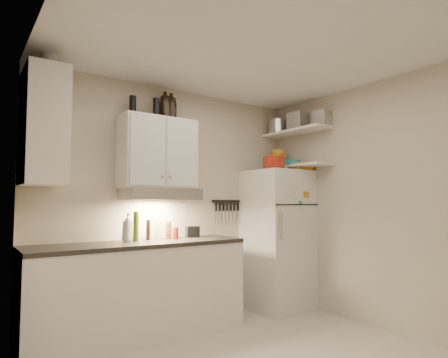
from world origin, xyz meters
TOP-DOWN VIEW (x-y plane):
  - ceiling at (0.00, 0.00)m, footprint 3.20×3.00m
  - back_wall at (0.00, 1.51)m, footprint 3.20×0.02m
  - left_wall at (-1.61, 0.00)m, footprint 0.02×3.00m
  - right_wall at (1.61, 0.00)m, footprint 0.02×3.00m
  - base_cabinet at (-0.55, 1.20)m, footprint 2.10×0.60m
  - countertop at (-0.55, 1.20)m, footprint 2.10×0.62m
  - upper_cabinet at (-0.30, 1.33)m, footprint 0.80×0.33m
  - side_cabinet at (-1.44, 1.20)m, footprint 0.33×0.55m
  - range_hood at (-0.30, 1.27)m, footprint 0.76×0.46m
  - fridge at (1.25, 1.16)m, footprint 0.70×0.68m
  - shelf_hi at (1.45, 1.02)m, footprint 0.30×0.95m
  - shelf_lo at (1.45, 1.02)m, footprint 0.30×0.95m
  - knife_strip at (0.70, 1.49)m, footprint 0.42×0.02m
  - dutch_oven at (1.06, 1.01)m, footprint 0.33×0.33m
  - book_stack at (1.46, 0.99)m, footprint 0.28×0.32m
  - spice_jar at (1.32, 1.08)m, footprint 0.08×0.08m
  - stock_pot at (1.40, 1.29)m, footprint 0.30×0.30m
  - tin_a at (1.44, 0.98)m, footprint 0.25×0.24m
  - tin_b at (1.51, 0.65)m, footprint 0.20×0.20m
  - bowl_teal at (1.44, 1.30)m, footprint 0.26×0.26m
  - bowl_orange at (1.42, 1.31)m, footprint 0.21×0.21m
  - bowl_yellow at (1.42, 1.31)m, footprint 0.16×0.16m
  - plates at (1.39, 1.03)m, footprint 0.26×0.26m
  - growler_a at (-0.22, 1.35)m, footprint 0.16×0.16m
  - growler_b at (-0.11, 1.41)m, footprint 0.14×0.14m
  - thermos_a at (-0.35, 1.28)m, footprint 0.08×0.08m
  - thermos_b at (-0.58, 1.37)m, footprint 0.09×0.09m
  - side_jar at (-1.41, 1.22)m, footprint 0.16×0.16m
  - soap_bottle at (-0.64, 1.28)m, footprint 0.13×0.14m
  - pepper_mill at (-0.18, 1.32)m, footprint 0.07×0.07m
  - oil_bottle at (-0.56, 1.26)m, footprint 0.07×0.07m
  - vinegar_bottle at (-0.41, 1.32)m, footprint 0.06×0.06m
  - clear_bottle at (-0.28, 1.35)m, footprint 0.07×0.07m
  - red_jar at (-0.14, 1.24)m, footprint 0.07×0.07m
  - caddy at (0.13, 1.33)m, footprint 0.16×0.13m

SIDE VIEW (x-z plane):
  - base_cabinet at x=-0.55m, z-range 0.00..0.88m
  - fridge at x=1.25m, z-range 0.00..1.70m
  - countertop at x=-0.55m, z-range 0.88..0.92m
  - caddy at x=0.13m, z-range 0.92..1.04m
  - red_jar at x=-0.14m, z-range 0.92..1.05m
  - pepper_mill at x=-0.18m, z-range 0.92..1.10m
  - clear_bottle at x=-0.28m, z-range 0.92..1.11m
  - vinegar_bottle at x=-0.41m, z-range 0.92..1.13m
  - oil_bottle at x=-0.56m, z-range 0.92..1.22m
  - soap_bottle at x=-0.64m, z-range 0.92..1.23m
  - back_wall at x=0.00m, z-range 0.00..2.60m
  - left_wall at x=-1.61m, z-range 0.00..2.60m
  - right_wall at x=1.61m, z-range 0.00..2.60m
  - knife_strip at x=0.70m, z-range 1.31..1.33m
  - range_hood at x=-0.30m, z-range 1.33..1.45m
  - book_stack at x=1.46m, z-range 1.70..1.80m
  - spice_jar at x=1.32m, z-range 1.70..1.81m
  - shelf_lo at x=1.45m, z-range 1.75..1.77m
  - dutch_oven at x=1.06m, z-range 1.70..1.85m
  - plates at x=1.39m, z-range 1.77..1.83m
  - upper_cabinet at x=-0.30m, z-range 1.45..2.20m
  - bowl_teal at x=1.44m, z-range 1.77..1.88m
  - bowl_orange at x=1.42m, z-range 1.88..1.94m
  - side_cabinet at x=-1.44m, z-range 1.45..2.45m
  - bowl_yellow at x=1.42m, z-range 1.94..2.00m
  - shelf_hi at x=1.45m, z-range 2.19..2.22m
  - thermos_a at x=-0.35m, z-range 2.20..2.40m
  - stock_pot at x=1.40m, z-range 2.21..2.39m
  - thermos_b at x=-0.58m, z-range 2.20..2.41m
  - tin_b at x=1.51m, z-range 2.21..2.40m
  - tin_a at x=1.44m, z-range 2.21..2.43m
  - growler_a at x=-0.22m, z-range 2.20..2.48m
  - growler_b at x=-0.11m, z-range 2.20..2.50m
  - side_jar at x=-1.41m, z-range 2.45..2.63m
  - ceiling at x=0.00m, z-range 2.60..2.62m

